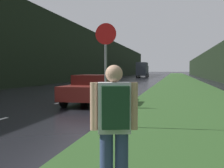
{
  "coord_description": "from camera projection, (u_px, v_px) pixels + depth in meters",
  "views": [
    {
      "loc": [
        5.71,
        0.52,
        1.65
      ],
      "look_at": [
        2.25,
        15.91,
        0.87
      ],
      "focal_mm": 45.0,
      "sensor_mm": 36.0,
      "label": 1
    }
  ],
  "objects": [
    {
      "name": "grass_verge",
      "position": [
        181.0,
        82.0,
        38.38
      ],
      "size": [
        6.0,
        240.0,
        0.02
      ],
      "primitive_type": "cube",
      "color": "#2D5123",
      "rests_on": "ground_plane"
    },
    {
      "name": "delivery_truck",
      "position": [
        142.0,
        70.0,
        65.77
      ],
      "size": [
        2.45,
        7.1,
        3.44
      ],
      "color": "black",
      "rests_on": "ground_plane"
    },
    {
      "name": "lane_stripe_d",
      "position": [
        100.0,
        91.0,
        21.97
      ],
      "size": [
        0.12,
        3.0,
        0.01
      ],
      "primitive_type": "cube",
      "color": "silver",
      "rests_on": "ground_plane"
    },
    {
      "name": "treeline_near_side",
      "position": [
        217.0,
        64.0,
        46.68
      ],
      "size": [
        2.0,
        140.0,
        5.32
      ],
      "primitive_type": "cube",
      "color": "black",
      "rests_on": "ground_plane"
    },
    {
      "name": "lane_stripe_c",
      "position": [
        67.0,
        101.0,
        15.15
      ],
      "size": [
        0.12,
        3.0,
        0.01
      ],
      "primitive_type": "cube",
      "color": "silver",
      "rests_on": "ground_plane"
    },
    {
      "name": "treeline_far_side",
      "position": [
        90.0,
        56.0,
        51.42
      ],
      "size": [
        2.0,
        140.0,
        8.52
      ],
      "primitive_type": "cube",
      "color": "black",
      "rests_on": "ground_plane"
    },
    {
      "name": "hitchhiker_with_backpack",
      "position": [
        114.0,
        124.0,
        3.46
      ],
      "size": [
        0.58,
        0.49,
        1.72
      ],
      "rotation": [
        0.0,
        0.0,
        0.28
      ],
      "color": "navy",
      "rests_on": "ground_plane"
    },
    {
      "name": "stop_sign",
      "position": [
        106.0,
        66.0,
        8.04
      ],
      "size": [
        0.61,
        0.07,
        2.99
      ],
      "color": "slate",
      "rests_on": "ground_plane"
    },
    {
      "name": "car_passing_near",
      "position": [
        93.0,
        89.0,
        13.81
      ],
      "size": [
        2.02,
        4.62,
        1.42
      ],
      "rotation": [
        0.0,
        0.0,
        3.14
      ],
      "color": "maroon",
      "rests_on": "ground_plane"
    }
  ]
}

